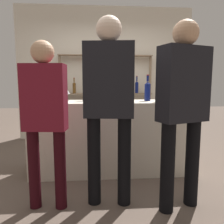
# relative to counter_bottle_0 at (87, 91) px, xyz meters

# --- Properties ---
(ground_plane) EXTENTS (16.00, 16.00, 0.00)m
(ground_plane) POSITION_rel_counter_bottle_0_xyz_m (0.34, -0.13, -1.09)
(ground_plane) COLOR brown
(bar_counter) EXTENTS (2.12, 0.63, 0.96)m
(bar_counter) POSITION_rel_counter_bottle_0_xyz_m (0.34, -0.13, -0.61)
(bar_counter) COLOR beige
(bar_counter) RESTS_ON ground_plane
(back_wall) EXTENTS (3.72, 0.12, 2.80)m
(back_wall) POSITION_rel_counter_bottle_0_xyz_m (0.34, 1.78, 0.31)
(back_wall) COLOR beige
(back_wall) RESTS_ON ground_plane
(back_shelf) EXTENTS (1.95, 0.18, 1.78)m
(back_shelf) POSITION_rel_counter_bottle_0_xyz_m (0.35, 1.60, 0.08)
(back_shelf) COLOR #897056
(back_shelf) RESTS_ON ground_plane
(counter_bottle_0) EXTENTS (0.09, 0.09, 0.34)m
(counter_bottle_0) POSITION_rel_counter_bottle_0_xyz_m (0.00, 0.00, 0.00)
(counter_bottle_0) COLOR #0F1956
(counter_bottle_0) RESTS_ON bar_counter
(counter_bottle_1) EXTENTS (0.07, 0.07, 0.33)m
(counter_bottle_1) POSITION_rel_counter_bottle_0_xyz_m (-0.55, -0.08, -0.00)
(counter_bottle_1) COLOR silver
(counter_bottle_1) RESTS_ON bar_counter
(counter_bottle_2) EXTENTS (0.08, 0.08, 0.34)m
(counter_bottle_2) POSITION_rel_counter_bottle_0_xyz_m (0.37, 0.01, -0.00)
(counter_bottle_2) COLOR black
(counter_bottle_2) RESTS_ON bar_counter
(counter_bottle_3) EXTENTS (0.09, 0.09, 0.35)m
(counter_bottle_3) POSITION_rel_counter_bottle_0_xyz_m (0.54, -0.34, 0.00)
(counter_bottle_3) COLOR #0F1956
(counter_bottle_3) RESTS_ON bar_counter
(counter_bottle_4) EXTENTS (0.07, 0.07, 0.35)m
(counter_bottle_4) POSITION_rel_counter_bottle_0_xyz_m (0.94, -0.25, -0.00)
(counter_bottle_4) COLOR black
(counter_bottle_4) RESTS_ON bar_counter
(counter_bottle_5) EXTENTS (0.08, 0.08, 0.36)m
(counter_bottle_5) POSITION_rel_counter_bottle_0_xyz_m (0.83, -0.07, 0.01)
(counter_bottle_5) COLOR #0F1956
(counter_bottle_5) RESTS_ON bar_counter
(wine_glass) EXTENTS (0.07, 0.07, 0.16)m
(wine_glass) POSITION_rel_counter_bottle_0_xyz_m (-0.28, 0.06, -0.02)
(wine_glass) COLOR silver
(wine_glass) RESTS_ON bar_counter
(cork_jar) EXTENTS (0.14, 0.14, 0.16)m
(cork_jar) POSITION_rel_counter_bottle_0_xyz_m (0.17, -0.01, -0.05)
(cork_jar) COLOR silver
(cork_jar) RESTS_ON bar_counter
(server_behind_counter) EXTENTS (0.40, 0.21, 1.60)m
(server_behind_counter) POSITION_rel_counter_bottle_0_xyz_m (0.45, 0.61, -0.14)
(server_behind_counter) COLOR black
(server_behind_counter) RESTS_ON ground_plane
(customer_right) EXTENTS (0.51, 0.35, 1.75)m
(customer_right) POSITION_rel_counter_bottle_0_xyz_m (0.91, -1.10, -0.06)
(customer_right) COLOR black
(customer_right) RESTS_ON ground_plane
(customer_left) EXTENTS (0.41, 0.22, 1.58)m
(customer_left) POSITION_rel_counter_bottle_0_xyz_m (-0.35, -1.00, -0.16)
(customer_left) COLOR black
(customer_left) RESTS_ON ground_plane
(customer_center) EXTENTS (0.49, 0.26, 1.81)m
(customer_center) POSITION_rel_counter_bottle_0_xyz_m (0.24, -0.97, -0.02)
(customer_center) COLOR black
(customer_center) RESTS_ON ground_plane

